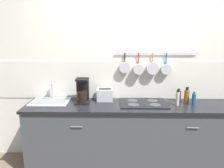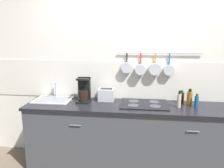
{
  "view_description": "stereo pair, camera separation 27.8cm",
  "coord_description": "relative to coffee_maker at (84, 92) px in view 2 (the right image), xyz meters",
  "views": [
    {
      "loc": [
        -0.22,
        -2.72,
        1.78
      ],
      "look_at": [
        -0.28,
        0.0,
        1.16
      ],
      "focal_mm": 35.0,
      "sensor_mm": 36.0,
      "label": 1
    },
    {
      "loc": [
        0.06,
        -2.7,
        1.78
      ],
      "look_at": [
        -0.28,
        0.0,
        1.16
      ],
      "focal_mm": 35.0,
      "sensor_mm": 36.0,
      "label": 2
    }
  ],
  "objects": [
    {
      "name": "ground_plane",
      "position": [
        0.68,
        -0.09,
        -1.02
      ],
      "size": [
        12.0,
        12.0,
        0.0
      ],
      "primitive_type": "plane",
      "color": "brown"
    },
    {
      "name": "wall_back",
      "position": [
        0.68,
        0.24,
        0.25
      ],
      "size": [
        7.2,
        0.16,
        2.6
      ],
      "color": "silver",
      "rests_on": "ground_plane"
    },
    {
      "name": "cabinet_base",
      "position": [
        0.68,
        -0.09,
        -0.6
      ],
      "size": [
        2.77,
        0.57,
        0.85
      ],
      "color": "#3F4247",
      "rests_on": "ground_plane"
    },
    {
      "name": "countertop",
      "position": [
        0.68,
        -0.09,
        -0.15
      ],
      "size": [
        2.81,
        0.59,
        0.03
      ],
      "color": "black",
      "rests_on": "cabinet_base"
    },
    {
      "name": "sink_basin",
      "position": [
        -0.44,
        0.0,
        -0.12
      ],
      "size": [
        0.5,
        0.38,
        0.25
      ],
      "color": "#B7BABF",
      "rests_on": "countertop"
    },
    {
      "name": "coffee_maker",
      "position": [
        0.0,
        0.0,
        0.0
      ],
      "size": [
        0.18,
        0.2,
        0.33
      ],
      "color": "black",
      "rests_on": "countertop"
    },
    {
      "name": "toaster",
      "position": [
        0.3,
        0.08,
        -0.05
      ],
      "size": [
        0.23,
        0.16,
        0.17
      ],
      "color": "#B7BABF",
      "rests_on": "countertop"
    },
    {
      "name": "cooktop",
      "position": [
        0.81,
        -0.04,
        -0.13
      ],
      "size": [
        0.61,
        0.45,
        0.01
      ],
      "color": "black",
      "rests_on": "countertop"
    },
    {
      "name": "bottle_vinegar",
      "position": [
        1.24,
        -0.1,
        -0.04
      ],
      "size": [
        0.05,
        0.05,
        0.21
      ],
      "color": "#BFB799",
      "rests_on": "countertop"
    },
    {
      "name": "bottle_hot_sauce",
      "position": [
        1.31,
        0.1,
        -0.06
      ],
      "size": [
        0.07,
        0.07,
        0.17
      ],
      "color": "#33140F",
      "rests_on": "countertop"
    },
    {
      "name": "bottle_olive_oil",
      "position": [
        1.39,
        -0.0,
        -0.04
      ],
      "size": [
        0.07,
        0.07,
        0.22
      ],
      "color": "#8C5919",
      "rests_on": "countertop"
    },
    {
      "name": "bottle_sesame_oil",
      "position": [
        1.46,
        -0.07,
        -0.06
      ],
      "size": [
        0.05,
        0.05,
        0.17
      ],
      "color": "navy",
      "rests_on": "countertop"
    }
  ]
}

